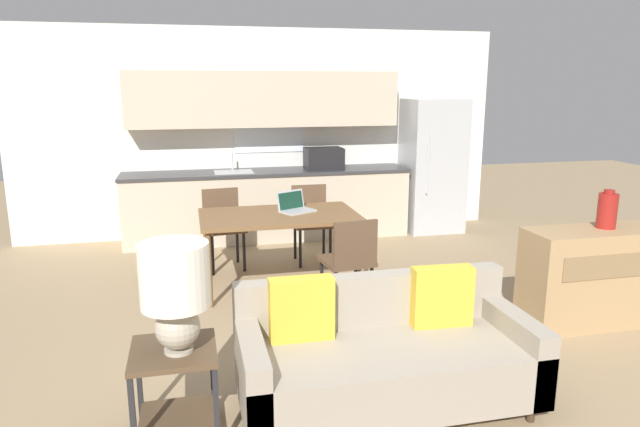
{
  "coord_description": "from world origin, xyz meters",
  "views": [
    {
      "loc": [
        -1.0,
        -2.96,
        2.0
      ],
      "look_at": [
        0.04,
        1.5,
        0.95
      ],
      "focal_mm": 32.0,
      "sensor_mm": 36.0,
      "label": 1
    }
  ],
  "objects_px": {
    "dining_table": "(279,220)",
    "credenza": "(597,276)",
    "table_lamp": "(175,288)",
    "laptop": "(295,206)",
    "refrigerator": "(432,166)",
    "couch": "(383,355)",
    "dining_chair_near_right": "(349,258)",
    "dining_chair_far_left": "(223,223)",
    "side_table": "(175,379)",
    "dining_chair_far_right": "(311,218)",
    "vase": "(607,210)"
  },
  "relations": [
    {
      "from": "dining_table",
      "to": "credenza",
      "type": "bearing_deg",
      "value": -30.85
    },
    {
      "from": "table_lamp",
      "to": "laptop",
      "type": "height_order",
      "value": "table_lamp"
    },
    {
      "from": "refrigerator",
      "to": "couch",
      "type": "relative_size",
      "value": 0.99
    },
    {
      "from": "dining_chair_near_right",
      "to": "laptop",
      "type": "distance_m",
      "value": 0.97
    },
    {
      "from": "credenza",
      "to": "dining_chair_far_left",
      "type": "distance_m",
      "value": 3.72
    },
    {
      "from": "credenza",
      "to": "dining_chair_far_left",
      "type": "relative_size",
      "value": 1.47
    },
    {
      "from": "side_table",
      "to": "laptop",
      "type": "xyz_separation_m",
      "value": [
        1.15,
        2.44,
        0.43
      ]
    },
    {
      "from": "dining_chair_far_right",
      "to": "dining_table",
      "type": "bearing_deg",
      "value": -121.15
    },
    {
      "from": "side_table",
      "to": "laptop",
      "type": "bearing_deg",
      "value": 64.84
    },
    {
      "from": "refrigerator",
      "to": "dining_chair_far_right",
      "type": "bearing_deg",
      "value": -151.6
    },
    {
      "from": "dining_chair_near_right",
      "to": "dining_chair_far_right",
      "type": "xyz_separation_m",
      "value": [
        -0.01,
        1.55,
        0.0
      ]
    },
    {
      "from": "table_lamp",
      "to": "credenza",
      "type": "relative_size",
      "value": 0.49
    },
    {
      "from": "couch",
      "to": "dining_chair_near_right",
      "type": "bearing_deg",
      "value": 82.19
    },
    {
      "from": "side_table",
      "to": "dining_chair_near_right",
      "type": "bearing_deg",
      "value": 46.97
    },
    {
      "from": "refrigerator",
      "to": "table_lamp",
      "type": "xyz_separation_m",
      "value": [
        -3.36,
        -4.21,
        0.03
      ]
    },
    {
      "from": "dining_chair_far_left",
      "to": "credenza",
      "type": "bearing_deg",
      "value": -44.63
    },
    {
      "from": "dining_chair_near_right",
      "to": "dining_chair_far_right",
      "type": "relative_size",
      "value": 1.0
    },
    {
      "from": "credenza",
      "to": "dining_chair_far_right",
      "type": "bearing_deg",
      "value": 131.23
    },
    {
      "from": "dining_chair_near_right",
      "to": "dining_chair_far_left",
      "type": "xyz_separation_m",
      "value": [
        -1.0,
        1.55,
        0.0
      ]
    },
    {
      "from": "table_lamp",
      "to": "side_table",
      "type": "bearing_deg",
      "value": 133.35
    },
    {
      "from": "credenza",
      "to": "vase",
      "type": "relative_size",
      "value": 3.93
    },
    {
      "from": "refrigerator",
      "to": "dining_table",
      "type": "distance_m",
      "value": 3.04
    },
    {
      "from": "table_lamp",
      "to": "credenza",
      "type": "bearing_deg",
      "value": 14.95
    },
    {
      "from": "dining_table",
      "to": "dining_chair_far_left",
      "type": "xyz_separation_m",
      "value": [
        -0.5,
        0.78,
        -0.19
      ]
    },
    {
      "from": "dining_chair_near_right",
      "to": "dining_chair_far_left",
      "type": "height_order",
      "value": "same"
    },
    {
      "from": "refrigerator",
      "to": "dining_chair_near_right",
      "type": "xyz_separation_m",
      "value": [
        -1.92,
        -2.6,
        -0.4
      ]
    },
    {
      "from": "dining_table",
      "to": "dining_chair_far_right",
      "type": "distance_m",
      "value": 0.94
    },
    {
      "from": "couch",
      "to": "credenza",
      "type": "distance_m",
      "value": 2.31
    },
    {
      "from": "dining_chair_near_right",
      "to": "dining_chair_far_right",
      "type": "distance_m",
      "value": 1.55
    },
    {
      "from": "vase",
      "to": "credenza",
      "type": "bearing_deg",
      "value": -150.18
    },
    {
      "from": "credenza",
      "to": "laptop",
      "type": "bearing_deg",
      "value": 145.65
    },
    {
      "from": "dining_chair_far_left",
      "to": "table_lamp",
      "type": "bearing_deg",
      "value": -105.36
    },
    {
      "from": "side_table",
      "to": "dining_table",
      "type": "bearing_deg",
      "value": 67.49
    },
    {
      "from": "dining_chair_near_right",
      "to": "dining_chair_far_left",
      "type": "relative_size",
      "value": 1.0
    },
    {
      "from": "dining_chair_far_right",
      "to": "laptop",
      "type": "bearing_deg",
      "value": -113.76
    },
    {
      "from": "side_table",
      "to": "dining_chair_near_right",
      "type": "height_order",
      "value": "dining_chair_near_right"
    },
    {
      "from": "couch",
      "to": "dining_chair_near_right",
      "type": "distance_m",
      "value": 1.51
    },
    {
      "from": "laptop",
      "to": "dining_chair_near_right",
      "type": "bearing_deg",
      "value": -96.88
    },
    {
      "from": "table_lamp",
      "to": "dining_chair_near_right",
      "type": "xyz_separation_m",
      "value": [
        1.44,
        1.61,
        -0.43
      ]
    },
    {
      "from": "refrigerator",
      "to": "dining_chair_near_right",
      "type": "distance_m",
      "value": 3.25
    },
    {
      "from": "laptop",
      "to": "vase",
      "type": "bearing_deg",
      "value": -60.77
    },
    {
      "from": "credenza",
      "to": "vase",
      "type": "xyz_separation_m",
      "value": [
        0.05,
        0.03,
        0.56
      ]
    },
    {
      "from": "refrigerator",
      "to": "dining_chair_far_left",
      "type": "xyz_separation_m",
      "value": [
        -2.92,
        -1.04,
        -0.4
      ]
    },
    {
      "from": "table_lamp",
      "to": "credenza",
      "type": "xyz_separation_m",
      "value": [
        3.41,
        0.91,
        -0.51
      ]
    },
    {
      "from": "table_lamp",
      "to": "vase",
      "type": "distance_m",
      "value": 3.58
    },
    {
      "from": "refrigerator",
      "to": "side_table",
      "type": "relative_size",
      "value": 3.23
    },
    {
      "from": "refrigerator",
      "to": "couch",
      "type": "distance_m",
      "value": 4.64
    },
    {
      "from": "credenza",
      "to": "table_lamp",
      "type": "bearing_deg",
      "value": -165.05
    },
    {
      "from": "refrigerator",
      "to": "side_table",
      "type": "xyz_separation_m",
      "value": [
        -3.39,
        -4.17,
        -0.52
      ]
    },
    {
      "from": "credenza",
      "to": "laptop",
      "type": "xyz_separation_m",
      "value": [
        -2.29,
        1.57,
        0.39
      ]
    }
  ]
}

